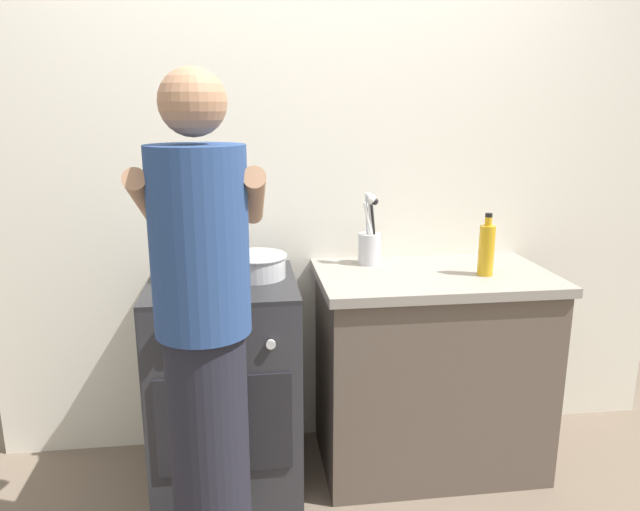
% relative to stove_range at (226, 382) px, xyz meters
% --- Properties ---
extents(ground, '(6.00, 6.00, 0.00)m').
position_rel_stove_range_xyz_m(ground, '(0.35, -0.15, -0.45)').
color(ground, '#6B5B4C').
extents(back_wall, '(3.20, 0.10, 2.50)m').
position_rel_stove_range_xyz_m(back_wall, '(0.55, 0.35, 0.80)').
color(back_wall, silver).
rests_on(back_wall, ground).
extents(countertop, '(1.00, 0.60, 0.90)m').
position_rel_stove_range_xyz_m(countertop, '(0.90, 0.00, 0.00)').
color(countertop, brown).
rests_on(countertop, ground).
extents(stove_range, '(0.60, 0.62, 0.90)m').
position_rel_stove_range_xyz_m(stove_range, '(0.00, 0.00, 0.00)').
color(stove_range, '#2D2D33').
rests_on(stove_range, ground).
extents(pot, '(0.25, 0.19, 0.13)m').
position_rel_stove_range_xyz_m(pot, '(-0.14, 0.03, 0.51)').
color(pot, '#B2B2B7').
rests_on(pot, stove_range).
extents(mixing_bowl, '(0.26, 0.26, 0.10)m').
position_rel_stove_range_xyz_m(mixing_bowl, '(0.14, 0.04, 0.50)').
color(mixing_bowl, '#B7B7BC').
rests_on(mixing_bowl, stove_range).
extents(utensil_crock, '(0.10, 0.10, 0.33)m').
position_rel_stove_range_xyz_m(utensil_crock, '(0.65, 0.18, 0.55)').
color(utensil_crock, silver).
rests_on(utensil_crock, countertop).
extents(oil_bottle, '(0.07, 0.07, 0.26)m').
position_rel_stove_range_xyz_m(oil_bottle, '(1.10, -0.06, 0.56)').
color(oil_bottle, gold).
rests_on(oil_bottle, countertop).
extents(person, '(0.41, 0.50, 1.70)m').
position_rel_stove_range_xyz_m(person, '(-0.04, -0.55, 0.41)').
color(person, black).
rests_on(person, ground).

